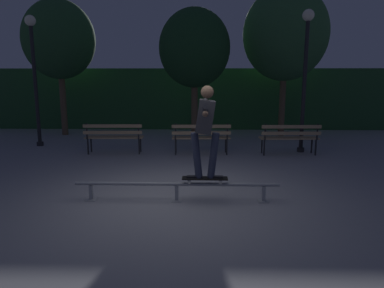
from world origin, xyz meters
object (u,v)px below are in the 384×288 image
park_bench_leftmost (114,135)px  park_bench_right_center (290,136)px  skateboarder (205,124)px  lamp_post_right (306,63)px  grind_rail (177,187)px  tree_far_left (59,40)px  lamp_post_left (34,64)px  skateboard (205,179)px  park_bench_left_center (201,135)px  tree_far_right (285,34)px  tree_behind_benches (195,48)px

park_bench_leftmost → park_bench_right_center: 4.84m
skateboarder → park_bench_leftmost: (-2.50, 3.77, -0.80)m
lamp_post_right → grind_rail: bearing=-127.8°
skateboarder → park_bench_leftmost: skateboarder is taller
tree_far_left → lamp_post_left: (0.04, -2.18, -0.93)m
skateboarder → skateboard: bearing=179.6°
skateboard → tree_far_left: 9.26m
park_bench_left_center → tree_far_right: bearing=48.7°
park_bench_left_center → skateboarder: bearing=-88.8°
tree_far_left → park_bench_left_center: bearing=-33.1°
grind_rail → lamp_post_left: bearing=133.4°
skateboard → skateboarder: bearing=-0.4°
skateboard → tree_far_right: bearing=68.2°
skateboarder → tree_behind_benches: size_ratio=0.36×
grind_rail → tree_far_left: 9.05m
grind_rail → tree_behind_benches: 6.94m
skateboard → tree_far_left: bearing=126.1°
skateboarder → tree_behind_benches: (-0.32, 6.35, 1.71)m
skateboard → tree_far_left: tree_far_left is taller
tree_far_right → skateboard: bearing=-111.8°
grind_rail → tree_behind_benches: size_ratio=0.80×
park_bench_left_center → grind_rail: bearing=-96.2°
skateboard → skateboarder: skateboarder is taller
grind_rail → tree_behind_benches: tree_behind_benches is taller
grind_rail → park_bench_leftmost: size_ratio=2.18×
grind_rail → skateboarder: (0.49, -0.00, 1.09)m
skateboard → lamp_post_left: size_ratio=0.20×
park_bench_left_center → tree_far_right: 5.36m
park_bench_right_center → tree_far_left: bearing=156.2°
park_bench_right_center → lamp_post_left: 7.79m
skateboard → tree_far_left: (-5.15, 7.08, 3.01)m
lamp_post_left → park_bench_left_center: bearing=-12.6°
skateboard → tree_far_right: (2.84, 7.08, 3.18)m
lamp_post_left → grind_rail: bearing=-46.6°
tree_far_left → lamp_post_left: 2.37m
skateboarder → tree_far_left: (-5.16, 7.08, 2.08)m
park_bench_leftmost → tree_far_left: bearing=128.8°
tree_far_right → lamp_post_right: bearing=-91.1°
tree_behind_benches → tree_far_right: (3.15, 0.73, 0.53)m
tree_far_left → skateboarder: bearing=-53.9°
tree_far_right → lamp_post_right: tree_far_right is taller
skateboard → tree_behind_benches: (-0.32, 6.35, 2.65)m
skateboarder → lamp_post_left: 7.17m
park_bench_leftmost → tree_far_right: size_ratio=0.31×
lamp_post_left → tree_behind_benches: bearing=16.9°
lamp_post_right → skateboarder: bearing=-123.5°
skateboard → lamp_post_right: 5.45m
tree_far_left → lamp_post_left: size_ratio=1.24×
tree_far_left → park_bench_right_center: bearing=-23.8°
skateboard → tree_behind_benches: 6.89m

